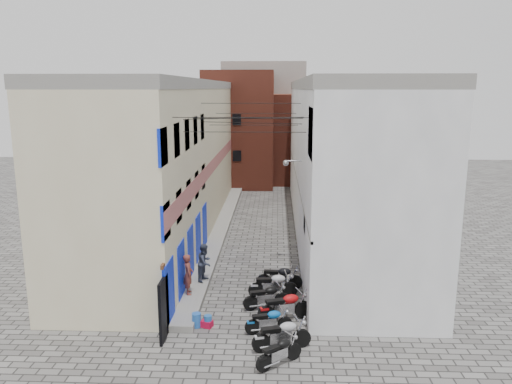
# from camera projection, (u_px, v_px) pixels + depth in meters

# --- Properties ---
(ground) EXTENTS (90.00, 90.00, 0.00)m
(ground) POSITION_uv_depth(u_px,v_px,m) (238.00, 334.00, 17.66)
(ground) COLOR #524F4D
(ground) RESTS_ON ground
(plinth) EXTENTS (0.90, 26.00, 0.25)m
(plinth) POSITION_uv_depth(u_px,v_px,m) (221.00, 229.00, 30.44)
(plinth) COLOR gray
(plinth) RESTS_ON ground
(building_left) EXTENTS (5.10, 27.00, 9.00)m
(building_left) POSITION_uv_depth(u_px,v_px,m) (171.00, 158.00, 29.61)
(building_left) COLOR beige
(building_left) RESTS_ON ground
(building_right) EXTENTS (5.94, 26.00, 9.00)m
(building_right) POSITION_uv_depth(u_px,v_px,m) (339.00, 158.00, 29.24)
(building_right) COLOR silver
(building_right) RESTS_ON ground
(building_far_brick_left) EXTENTS (6.00, 6.00, 10.00)m
(building_far_brick_left) POSITION_uv_depth(u_px,v_px,m) (240.00, 129.00, 44.11)
(building_far_brick_left) COLOR brown
(building_far_brick_left) RESTS_ON ground
(building_far_brick_right) EXTENTS (5.00, 6.00, 8.00)m
(building_far_brick_right) POSITION_uv_depth(u_px,v_px,m) (295.00, 138.00, 46.06)
(building_far_brick_right) COLOR brown
(building_far_brick_right) RESTS_ON ground
(building_far_concrete) EXTENTS (8.00, 5.00, 11.00)m
(building_far_concrete) POSITION_uv_depth(u_px,v_px,m) (264.00, 119.00, 49.79)
(building_far_concrete) COLOR gray
(building_far_concrete) RESTS_ON ground
(far_shopfront) EXTENTS (2.00, 0.30, 2.40)m
(far_shopfront) POSITION_uv_depth(u_px,v_px,m) (261.00, 177.00, 42.06)
(far_shopfront) COLOR black
(far_shopfront) RESTS_ON ground
(overhead_wires) EXTENTS (5.80, 13.02, 1.32)m
(overhead_wires) POSITION_uv_depth(u_px,v_px,m) (249.00, 119.00, 23.68)
(overhead_wires) COLOR black
(overhead_wires) RESTS_ON ground
(motorcycle_a) EXTENTS (1.71, 1.52, 1.01)m
(motorcycle_a) POSITION_uv_depth(u_px,v_px,m) (279.00, 351.00, 15.57)
(motorcycle_a) COLOR black
(motorcycle_a) RESTS_ON ground
(motorcycle_b) EXTENTS (2.14, 1.20, 1.18)m
(motorcycle_b) POSITION_uv_depth(u_px,v_px,m) (282.00, 333.00, 16.50)
(motorcycle_b) COLOR #9E9EA3
(motorcycle_b) RESTS_ON ground
(motorcycle_c) EXTENTS (1.82, 0.93, 1.01)m
(motorcycle_c) POSITION_uv_depth(u_px,v_px,m) (269.00, 320.00, 17.65)
(motorcycle_c) COLOR #0A54A3
(motorcycle_c) RESTS_ON ground
(motorcycle_d) EXTENTS (2.24, 1.34, 1.24)m
(motorcycle_d) POSITION_uv_depth(u_px,v_px,m) (285.00, 305.00, 18.57)
(motorcycle_d) COLOR #B20C0F
(motorcycle_d) RESTS_ON ground
(motorcycle_e) EXTENTS (1.97, 1.14, 1.09)m
(motorcycle_e) POSITION_uv_depth(u_px,v_px,m) (266.00, 296.00, 19.60)
(motorcycle_e) COLOR black
(motorcycle_e) RESTS_ON ground
(motorcycle_f) EXTENTS (2.12, 0.88, 1.19)m
(motorcycle_f) POSITION_uv_depth(u_px,v_px,m) (273.00, 284.00, 20.66)
(motorcycle_f) COLOR #B2B1B6
(motorcycle_f) RESTS_ON ground
(motorcycle_g) EXTENTS (2.01, 0.72, 1.15)m
(motorcycle_g) POSITION_uv_depth(u_px,v_px,m) (280.00, 276.00, 21.57)
(motorcycle_g) COLOR black
(motorcycle_g) RESTS_ON ground
(person_a) EXTENTS (0.54, 0.69, 1.68)m
(person_a) POSITION_uv_depth(u_px,v_px,m) (188.00, 274.00, 20.38)
(person_a) COLOR brown
(person_a) RESTS_ON plinth
(person_b) EXTENTS (0.87, 0.97, 1.67)m
(person_b) POSITION_uv_depth(u_px,v_px,m) (205.00, 262.00, 21.78)
(person_b) COLOR #32394C
(person_b) RESTS_ON plinth
(water_jug_near) EXTENTS (0.35, 0.35, 0.45)m
(water_jug_near) POSITION_uv_depth(u_px,v_px,m) (208.00, 321.00, 18.15)
(water_jug_near) COLOR #215CA6
(water_jug_near) RESTS_ON ground
(water_jug_far) EXTENTS (0.37, 0.37, 0.52)m
(water_jug_far) POSITION_uv_depth(u_px,v_px,m) (197.00, 320.00, 18.16)
(water_jug_far) COLOR blue
(water_jug_far) RESTS_ON ground
(red_crate) EXTENTS (0.48, 0.42, 0.25)m
(red_crate) POSITION_uv_depth(u_px,v_px,m) (207.00, 324.00, 18.18)
(red_crate) COLOR #B90D31
(red_crate) RESTS_ON ground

